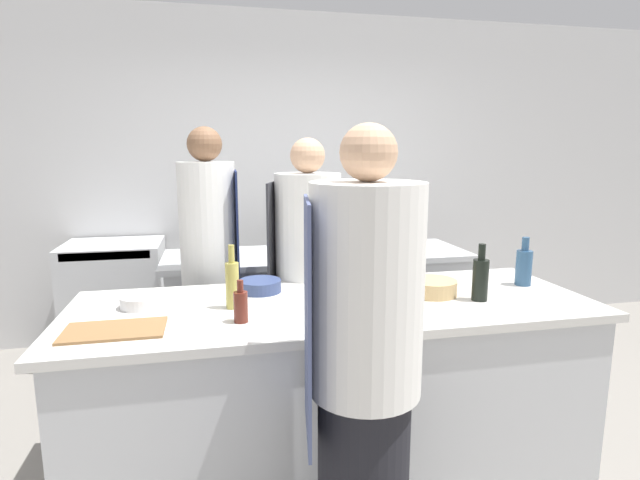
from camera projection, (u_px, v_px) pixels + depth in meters
ground_plane at (334, 466)px, 2.63m from camera, size 16.00×16.00×0.00m
wall_back at (278, 177)px, 4.42m from camera, size 8.00×0.06×2.80m
prep_counter at (334, 387)px, 2.55m from camera, size 2.56×0.93×0.90m
pass_counter at (318, 311)px, 3.73m from camera, size 2.20×0.71×0.90m
oven_range at (117, 300)px, 3.97m from camera, size 0.73×0.61×0.93m
chef_at_prep_near at (364, 373)px, 1.77m from camera, size 0.43×0.42×1.73m
chef_at_stove at (210, 272)px, 3.08m from camera, size 0.36×0.34×1.78m
chef_at_pass_far at (308, 283)px, 3.00m from camera, size 0.45×0.44×1.71m
bottle_olive_oil at (524, 266)px, 2.76m from camera, size 0.09×0.09×0.27m
bottle_vinegar at (232, 283)px, 2.35m from camera, size 0.06×0.06×0.31m
bottle_wine at (241, 306)px, 2.17m from camera, size 0.06×0.06×0.19m
bottle_cooking_oil at (480, 278)px, 2.48m from camera, size 0.08×0.08×0.29m
bottle_sauce at (353, 264)px, 2.84m from camera, size 0.07×0.07×0.26m
bottle_water at (413, 282)px, 2.42m from camera, size 0.08×0.08×0.28m
bowl_mixing_large at (141, 301)px, 2.38m from camera, size 0.19×0.19×0.06m
bowl_prep_small at (341, 287)px, 2.65m from camera, size 0.25×0.25×0.05m
bowl_ceramic_blue at (432, 287)px, 2.59m from camera, size 0.26×0.26×0.08m
bowl_wooden_salad at (260, 286)px, 2.64m from camera, size 0.22×0.22×0.06m
cutting_board at (114, 330)px, 2.07m from camera, size 0.41×0.24×0.01m
stockpot at (303, 239)px, 3.71m from camera, size 0.24×0.24×0.17m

